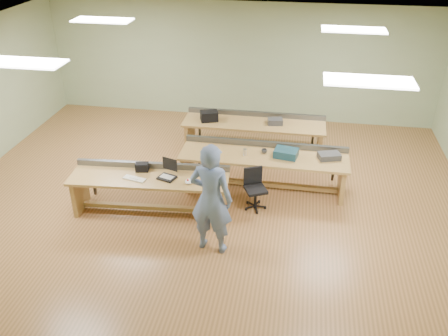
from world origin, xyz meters
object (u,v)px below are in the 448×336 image
(workbench_front, at_px, (150,185))
(person, at_px, (211,199))
(laptop_base, at_px, (167,178))
(parts_bin_grey, at_px, (329,156))
(mug, at_px, (264,151))
(parts_bin_teal, at_px, (286,153))
(drinks_can, at_px, (245,152))
(camera_bag, at_px, (142,167))
(task_chair, at_px, (255,194))
(workbench_mid, at_px, (263,163))
(workbench_back, at_px, (254,129))

(workbench_front, bearing_deg, person, -38.33)
(laptop_base, height_order, parts_bin_grey, parts_bin_grey)
(mug, bearing_deg, parts_bin_teal, -9.61)
(drinks_can, bearing_deg, parts_bin_grey, 4.74)
(person, distance_m, mug, 2.23)
(workbench_front, relative_size, camera_bag, 12.57)
(drinks_can, bearing_deg, parts_bin_teal, 5.45)
(workbench_front, bearing_deg, parts_bin_teal, 21.80)
(person, bearing_deg, laptop_base, -32.49)
(task_chair, distance_m, parts_bin_teal, 1.03)
(parts_bin_teal, xyz_separation_m, parts_bin_grey, (0.82, 0.06, -0.02))
(workbench_mid, bearing_deg, workbench_back, 103.68)
(parts_bin_teal, distance_m, drinks_can, 0.80)
(laptop_base, height_order, parts_bin_teal, parts_bin_teal)
(workbench_mid, bearing_deg, parts_bin_teal, -2.92)
(workbench_back, height_order, person, person)
(workbench_back, height_order, task_chair, workbench_back)
(task_chair, xyz_separation_m, drinks_can, (-0.28, 0.64, 0.53))
(task_chair, distance_m, mug, 0.94)
(person, height_order, laptop_base, person)
(task_chair, bearing_deg, workbench_front, 168.44)
(person, height_order, parts_bin_teal, person)
(workbench_mid, relative_size, mug, 29.97)
(workbench_back, bearing_deg, drinks_can, -90.05)
(parts_bin_teal, bearing_deg, mug, 170.39)
(parts_bin_teal, bearing_deg, workbench_back, 117.00)
(workbench_mid, bearing_deg, person, -106.82)
(laptop_base, distance_m, camera_bag, 0.56)
(workbench_front, xyz_separation_m, drinks_can, (1.60, 1.09, 0.26))
(person, bearing_deg, camera_bag, -26.11)
(workbench_back, height_order, mug, workbench_back)
(task_chair, distance_m, drinks_can, 0.88)
(person, distance_m, parts_bin_teal, 2.33)
(camera_bag, bearing_deg, workbench_back, 44.73)
(mug, relative_size, drinks_can, 0.82)
(workbench_mid, xyz_separation_m, camera_bag, (-2.14, -1.03, 0.26))
(parts_bin_teal, height_order, drinks_can, parts_bin_teal)
(camera_bag, bearing_deg, parts_bin_teal, 10.81)
(workbench_back, xyz_separation_m, drinks_can, (0.00, -1.64, 0.25))
(parts_bin_grey, bearing_deg, parts_bin_teal, -175.94)
(laptop_base, distance_m, task_chair, 1.68)
(task_chair, relative_size, parts_bin_teal, 1.79)
(parts_bin_grey, relative_size, drinks_can, 3.08)
(camera_bag, xyz_separation_m, drinks_can, (1.78, 0.93, -0.01))
(drinks_can, bearing_deg, task_chair, -66.31)
(person, height_order, task_chair, person)
(workbench_mid, bearing_deg, laptop_base, -142.57)
(workbench_front, distance_m, workbench_back, 3.16)
(workbench_front, height_order, laptop_base, workbench_front)
(camera_bag, bearing_deg, parts_bin_grey, 6.85)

